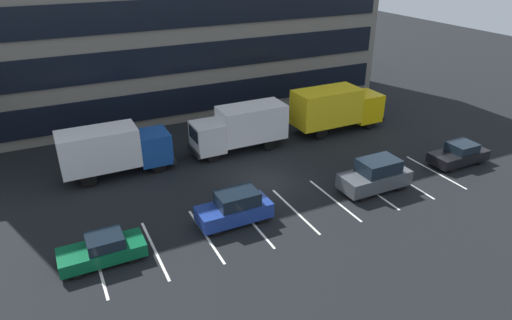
{
  "coord_description": "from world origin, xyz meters",
  "views": [
    {
      "loc": [
        -12.08,
        -23.22,
        14.37
      ],
      "look_at": [
        -0.3,
        0.62,
        1.4
      ],
      "focal_mm": 31.71,
      "sensor_mm": 36.0,
      "label": 1
    }
  ],
  "objects_px": {
    "box_truck_yellow_all": "(336,107)",
    "sedan_forest": "(103,250)",
    "box_truck_white": "(241,127)",
    "sedan_black": "(459,154)",
    "suv_charcoal": "(376,175)",
    "box_truck_blue": "(114,149)",
    "suv_navy": "(235,208)"
  },
  "relations": [
    {
      "from": "box_truck_blue",
      "to": "sedan_forest",
      "type": "distance_m",
      "value": 9.56
    },
    {
      "from": "box_truck_yellow_all",
      "to": "sedan_black",
      "type": "distance_m",
      "value": 10.09
    },
    {
      "from": "box_truck_blue",
      "to": "suv_charcoal",
      "type": "xyz_separation_m",
      "value": [
        14.34,
        -9.4,
        -0.9
      ]
    },
    {
      "from": "box_truck_blue",
      "to": "box_truck_white",
      "type": "relative_size",
      "value": 1.0
    },
    {
      "from": "suv_charcoal",
      "to": "sedan_forest",
      "type": "relative_size",
      "value": 1.11
    },
    {
      "from": "box_truck_yellow_all",
      "to": "suv_charcoal",
      "type": "relative_size",
      "value": 1.72
    },
    {
      "from": "sedan_black",
      "to": "suv_navy",
      "type": "distance_m",
      "value": 17.26
    },
    {
      "from": "suv_navy",
      "to": "sedan_black",
      "type": "bearing_deg",
      "value": -0.77
    },
    {
      "from": "box_truck_blue",
      "to": "suv_navy",
      "type": "relative_size",
      "value": 1.74
    },
    {
      "from": "box_truck_white",
      "to": "sedan_forest",
      "type": "xyz_separation_m",
      "value": [
        -11.61,
        -9.08,
        -1.2
      ]
    },
    {
      "from": "suv_charcoal",
      "to": "sedan_black",
      "type": "bearing_deg",
      "value": 2.21
    },
    {
      "from": "sedan_black",
      "to": "sedan_forest",
      "type": "distance_m",
      "value": 24.49
    },
    {
      "from": "suv_charcoal",
      "to": "suv_navy",
      "type": "relative_size",
      "value": 1.1
    },
    {
      "from": "box_truck_blue",
      "to": "sedan_black",
      "type": "xyz_separation_m",
      "value": [
        22.12,
        -9.1,
        -1.17
      ]
    },
    {
      "from": "sedan_black",
      "to": "suv_navy",
      "type": "height_order",
      "value": "suv_navy"
    },
    {
      "from": "box_truck_white",
      "to": "sedan_black",
      "type": "xyz_separation_m",
      "value": [
        12.89,
        -9.0,
        -1.16
      ]
    },
    {
      "from": "suv_charcoal",
      "to": "box_truck_white",
      "type": "bearing_deg",
      "value": 118.75
    },
    {
      "from": "box_truck_yellow_all",
      "to": "sedan_black",
      "type": "height_order",
      "value": "box_truck_yellow_all"
    },
    {
      "from": "box_truck_yellow_all",
      "to": "sedan_forest",
      "type": "xyz_separation_m",
      "value": [
        -20.28,
        -9.15,
        -1.36
      ]
    },
    {
      "from": "box_truck_blue",
      "to": "box_truck_yellow_all",
      "type": "bearing_deg",
      "value": -0.1
    },
    {
      "from": "suv_charcoal",
      "to": "sedan_forest",
      "type": "bearing_deg",
      "value": 179.25
    },
    {
      "from": "box_truck_yellow_all",
      "to": "suv_navy",
      "type": "height_order",
      "value": "box_truck_yellow_all"
    },
    {
      "from": "box_truck_yellow_all",
      "to": "suv_charcoal",
      "type": "distance_m",
      "value": 10.08
    },
    {
      "from": "box_truck_white",
      "to": "box_truck_yellow_all",
      "type": "bearing_deg",
      "value": 0.48
    },
    {
      "from": "sedan_black",
      "to": "box_truck_yellow_all",
      "type": "bearing_deg",
      "value": 114.93
    },
    {
      "from": "sedan_black",
      "to": "suv_navy",
      "type": "xyz_separation_m",
      "value": [
        -17.26,
        0.23,
        0.18
      ]
    },
    {
      "from": "box_truck_white",
      "to": "suv_navy",
      "type": "bearing_deg",
      "value": -116.51
    },
    {
      "from": "sedan_forest",
      "to": "box_truck_white",
      "type": "bearing_deg",
      "value": 38.03
    },
    {
      "from": "box_truck_blue",
      "to": "box_truck_yellow_all",
      "type": "height_order",
      "value": "box_truck_yellow_all"
    },
    {
      "from": "box_truck_white",
      "to": "suv_charcoal",
      "type": "distance_m",
      "value": 10.64
    },
    {
      "from": "sedan_black",
      "to": "sedan_forest",
      "type": "bearing_deg",
      "value": -179.81
    },
    {
      "from": "box_truck_blue",
      "to": "box_truck_white",
      "type": "xyz_separation_m",
      "value": [
        9.24,
        -0.1,
        -0.0
      ]
    }
  ]
}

